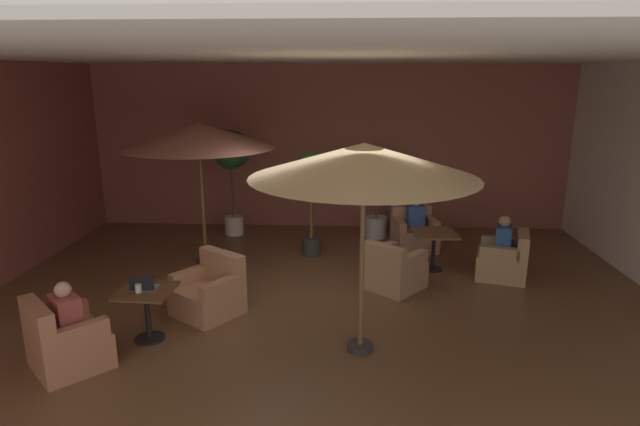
# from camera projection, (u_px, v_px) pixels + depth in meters

# --- Properties ---
(ground_plane) EXTENTS (10.44, 9.22, 0.02)m
(ground_plane) POSITION_uv_depth(u_px,v_px,m) (318.00, 314.00, 7.52)
(ground_plane) COLOR brown
(wall_back_brick) EXTENTS (10.44, 0.08, 3.52)m
(wall_back_brick) POSITION_uv_depth(u_px,v_px,m) (330.00, 148.00, 11.49)
(wall_back_brick) COLOR #915043
(wall_back_brick) RESTS_ON ground_plane
(ceiling_slab) EXTENTS (10.44, 9.22, 0.06)m
(ceiling_slab) POSITION_uv_depth(u_px,v_px,m) (318.00, 54.00, 6.61)
(ceiling_slab) COLOR silver
(ceiling_slab) RESTS_ON wall_back_brick
(cafe_table_front_left) EXTENTS (0.69, 0.69, 0.68)m
(cafe_table_front_left) POSITION_uv_depth(u_px,v_px,m) (147.00, 302.00, 6.67)
(cafe_table_front_left) COLOR black
(cafe_table_front_left) RESTS_ON ground_plane
(armchair_front_left_north) EXTENTS (1.11, 1.11, 0.85)m
(armchair_front_left_north) POSITION_uv_depth(u_px,v_px,m) (210.00, 293.00, 7.48)
(armchair_front_left_north) COLOR tan
(armchair_front_left_north) RESTS_ON ground_plane
(armchair_front_left_east) EXTENTS (1.09, 1.09, 0.87)m
(armchair_front_left_east) POSITION_uv_depth(u_px,v_px,m) (65.00, 343.00, 6.06)
(armchair_front_left_east) COLOR #B67553
(armchair_front_left_east) RESTS_ON ground_plane
(cafe_table_front_right) EXTENTS (0.77, 0.77, 0.68)m
(cafe_table_front_right) POSITION_uv_depth(u_px,v_px,m) (434.00, 240.00, 9.08)
(cafe_table_front_right) COLOR black
(cafe_table_front_right) RESTS_ON ground_plane
(armchair_front_right_north) EXTENTS (0.95, 0.90, 0.81)m
(armchair_front_right_north) POSITION_uv_depth(u_px,v_px,m) (504.00, 261.00, 8.78)
(armchair_front_right_north) COLOR tan
(armchair_front_right_north) RESTS_ON ground_plane
(armchair_front_right_east) EXTENTS (0.90, 0.89, 0.81)m
(armchair_front_right_east) POSITION_uv_depth(u_px,v_px,m) (414.00, 234.00, 10.26)
(armchair_front_right_east) COLOR tan
(armchair_front_right_east) RESTS_ON ground_plane
(armchair_front_right_south) EXTENTS (1.07, 1.08, 0.79)m
(armchair_front_right_south) POSITION_uv_depth(u_px,v_px,m) (394.00, 271.00, 8.33)
(armchair_front_right_south) COLOR tan
(armchair_front_right_south) RESTS_ON ground_plane
(patio_umbrella_tall_red) EXTENTS (2.64, 2.64, 2.57)m
(patio_umbrella_tall_red) POSITION_uv_depth(u_px,v_px,m) (364.00, 161.00, 5.94)
(patio_umbrella_tall_red) COLOR #2D2D2D
(patio_umbrella_tall_red) RESTS_ON ground_plane
(patio_umbrella_center_beige) EXTENTS (2.61, 2.61, 2.52)m
(patio_umbrella_center_beige) POSITION_uv_depth(u_px,v_px,m) (199.00, 136.00, 8.96)
(patio_umbrella_center_beige) COLOR #2D2D2D
(patio_umbrella_center_beige) RESTS_ON ground_plane
(potted_tree_left_corner) EXTENTS (0.71, 0.71, 1.83)m
(potted_tree_left_corner) POSITION_uv_depth(u_px,v_px,m) (377.00, 180.00, 10.79)
(potted_tree_left_corner) COLOR silver
(potted_tree_left_corner) RESTS_ON ground_plane
(potted_tree_mid_left) EXTENTS (0.61, 0.61, 1.94)m
(potted_tree_mid_left) POSITION_uv_depth(u_px,v_px,m) (311.00, 182.00, 9.64)
(potted_tree_mid_left) COLOR #36342F
(potted_tree_mid_left) RESTS_ON ground_plane
(potted_tree_mid_right) EXTENTS (0.80, 0.80, 2.22)m
(potted_tree_mid_right) POSITION_uv_depth(u_px,v_px,m) (231.00, 158.00, 10.88)
(potted_tree_mid_right) COLOR beige
(potted_tree_mid_right) RESTS_ON ground_plane
(patron_blue_shirt) EXTENTS (0.46, 0.46, 0.63)m
(patron_blue_shirt) POSITION_uv_depth(u_px,v_px,m) (66.00, 312.00, 6.00)
(patron_blue_shirt) COLOR #AB4B45
(patron_blue_shirt) RESTS_ON ground_plane
(patron_by_window) EXTENTS (0.35, 0.26, 0.60)m
(patron_by_window) POSITION_uv_depth(u_px,v_px,m) (416.00, 215.00, 10.12)
(patron_by_window) COLOR #37519D
(patron_by_window) RESTS_ON ground_plane
(patron_with_friend) EXTENTS (0.32, 0.39, 0.65)m
(patron_with_friend) POSITION_uv_depth(u_px,v_px,m) (503.00, 237.00, 8.69)
(patron_with_friend) COLOR #244F94
(patron_with_friend) RESTS_ON ground_plane
(iced_drink_cup) EXTENTS (0.08, 0.08, 0.11)m
(iced_drink_cup) POSITION_uv_depth(u_px,v_px,m) (138.00, 288.00, 6.53)
(iced_drink_cup) COLOR white
(iced_drink_cup) RESTS_ON cafe_table_front_left
(open_laptop) EXTENTS (0.32, 0.24, 0.20)m
(open_laptop) POSITION_uv_depth(u_px,v_px,m) (144.00, 286.00, 6.62)
(open_laptop) COLOR #9EA0A5
(open_laptop) RESTS_ON cafe_table_front_left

